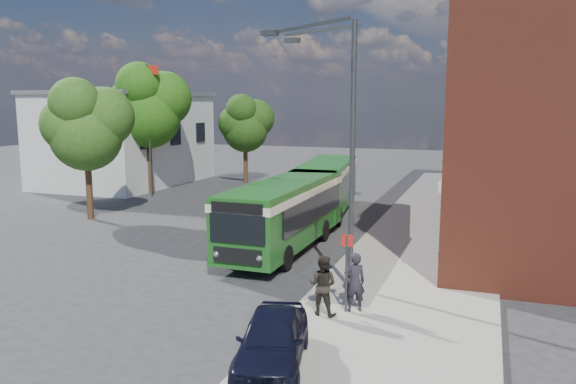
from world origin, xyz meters
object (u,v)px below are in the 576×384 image
at_px(street_lamp, 342,152).
at_px(bus_rear, 326,183).
at_px(parked_car, 272,340).
at_px(bus_front, 285,209).

distance_m(street_lamp, bus_rear, 14.02).
bearing_deg(bus_rear, parked_car, -77.74).
bearing_deg(bus_rear, street_lamp, -72.03).
bearing_deg(street_lamp, bus_rear, 107.97).
relative_size(street_lamp, bus_rear, 0.87).
xyz_separation_m(street_lamp, bus_front, (-3.68, 4.62, -2.96)).
height_order(bus_rear, parked_car, bus_rear).
bearing_deg(bus_front, street_lamp, -51.43).
bearing_deg(street_lamp, bus_front, 128.57).
distance_m(street_lamp, parked_car, 7.42).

